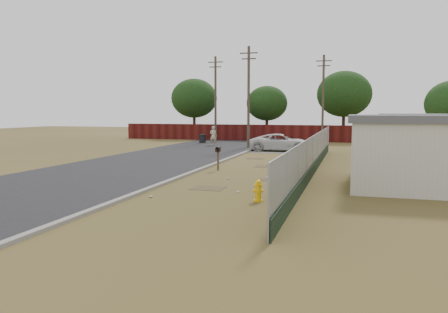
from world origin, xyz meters
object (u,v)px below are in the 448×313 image
(mailbox, at_px, (218,151))
(pickup_truck, at_px, (281,142))
(fire_hydrant, at_px, (258,191))
(trash_bin, at_px, (203,139))
(pedestrian, at_px, (213,136))

(mailbox, distance_m, pickup_truck, 12.77)
(fire_hydrant, height_order, mailbox, mailbox)
(trash_bin, bearing_deg, pedestrian, -54.86)
(pedestrian, xyz_separation_m, trash_bin, (-2.15, 3.06, -0.47))
(fire_hydrant, distance_m, pickup_truck, 20.46)
(fire_hydrant, distance_m, pedestrian, 26.10)
(mailbox, bearing_deg, pedestrian, 108.69)
(fire_hydrant, distance_m, trash_bin, 29.75)
(pickup_truck, height_order, pedestrian, pedestrian)
(trash_bin, bearing_deg, mailbox, -68.44)
(pickup_truck, xyz_separation_m, pedestrian, (-7.14, 3.98, 0.22))
(pickup_truck, distance_m, trash_bin, 11.66)
(pickup_truck, distance_m, pedestrian, 8.17)
(pickup_truck, bearing_deg, mailbox, 167.62)
(pedestrian, height_order, trash_bin, pedestrian)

